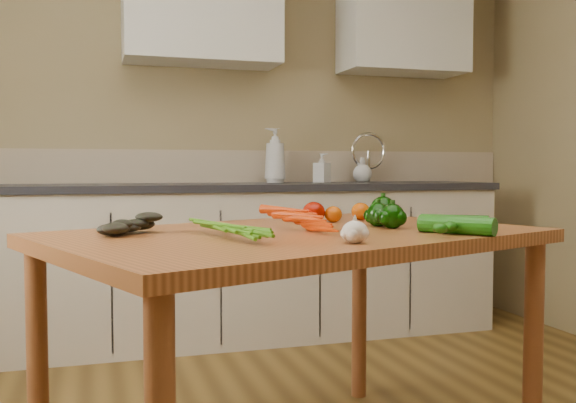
% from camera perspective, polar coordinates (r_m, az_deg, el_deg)
% --- Properties ---
extents(room, '(4.04, 5.04, 2.64)m').
position_cam_1_polar(room, '(1.79, 7.24, 11.23)').
color(room, brown).
rests_on(room, ground).
extents(counter_run, '(2.84, 0.64, 1.14)m').
position_cam_1_polar(counter_run, '(3.79, -2.51, -5.07)').
color(counter_run, beige).
rests_on(counter_run, ground).
extents(upper_cabinets, '(2.15, 0.35, 0.70)m').
position_cam_1_polar(upper_cabinets, '(4.08, 1.22, 16.62)').
color(upper_cabinets, silver).
rests_on(upper_cabinets, room).
extents(table, '(1.72, 1.41, 0.79)m').
position_cam_1_polar(table, '(2.02, 0.72, -5.13)').
color(table, '#B06233').
rests_on(table, ground).
extents(soap_bottle_a, '(0.14, 0.14, 0.33)m').
position_cam_1_polar(soap_bottle_a, '(3.90, -1.16, 4.12)').
color(soap_bottle_a, silver).
rests_on(soap_bottle_a, counter_run).
extents(soap_bottle_b, '(0.11, 0.12, 0.18)m').
position_cam_1_polar(soap_bottle_b, '(3.97, 3.03, 3.00)').
color(soap_bottle_b, silver).
rests_on(soap_bottle_b, counter_run).
extents(soap_bottle_c, '(0.13, 0.13, 0.16)m').
position_cam_1_polar(soap_bottle_c, '(4.13, 6.63, 2.81)').
color(soap_bottle_c, silver).
rests_on(soap_bottle_c, counter_run).
extents(carrot_bunch, '(0.33, 0.29, 0.07)m').
position_cam_1_polar(carrot_bunch, '(1.94, -0.79, -1.76)').
color(carrot_bunch, red).
rests_on(carrot_bunch, table).
extents(leafy_greens, '(0.21, 0.19, 0.11)m').
position_cam_1_polar(leafy_greens, '(1.98, -14.06, -1.31)').
color(leafy_greens, black).
rests_on(leafy_greens, table).
extents(garlic_bulb, '(0.07, 0.07, 0.06)m').
position_cam_1_polar(garlic_bulb, '(1.69, 5.96, -2.72)').
color(garlic_bulb, silver).
rests_on(garlic_bulb, table).
extents(pepper_a, '(0.08, 0.08, 0.08)m').
position_cam_1_polar(pepper_a, '(2.19, 8.00, -1.17)').
color(pepper_a, black).
rests_on(pepper_a, table).
extents(pepper_b, '(0.09, 0.09, 0.09)m').
position_cam_1_polar(pepper_b, '(2.36, 8.44, -0.72)').
color(pepper_b, black).
rests_on(pepper_b, table).
extents(pepper_c, '(0.08, 0.08, 0.08)m').
position_cam_1_polar(pepper_c, '(2.13, 9.26, -1.30)').
color(pepper_c, black).
rests_on(pepper_c, table).
extents(tomato_a, '(0.08, 0.08, 0.08)m').
position_cam_1_polar(tomato_a, '(2.33, 2.30, -0.95)').
color(tomato_a, '#950F02').
rests_on(tomato_a, table).
extents(tomato_b, '(0.06, 0.06, 0.06)m').
position_cam_1_polar(tomato_b, '(2.34, 4.05, -1.14)').
color(tomato_b, '#C94B05').
rests_on(tomato_b, table).
extents(tomato_c, '(0.07, 0.07, 0.07)m').
position_cam_1_polar(tomato_c, '(2.46, 6.48, -0.87)').
color(tomato_c, '#C94B05').
rests_on(tomato_c, table).
extents(zucchini_a, '(0.19, 0.17, 0.05)m').
position_cam_1_polar(zucchini_a, '(2.04, 14.56, -1.90)').
color(zucchini_a, '#0E4B08').
rests_on(zucchini_a, table).
extents(zucchini_b, '(0.18, 0.22, 0.05)m').
position_cam_1_polar(zucchini_b, '(1.98, 14.75, -2.05)').
color(zucchini_b, '#0E4B08').
rests_on(zucchini_b, table).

